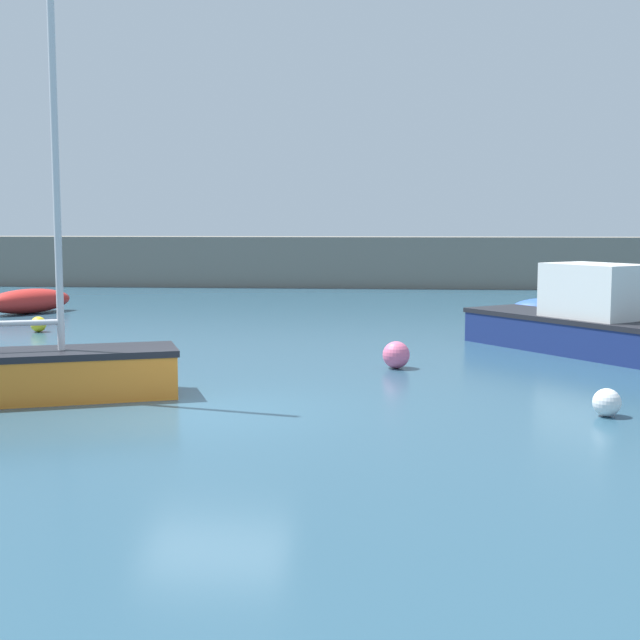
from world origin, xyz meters
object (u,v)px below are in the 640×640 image
mooring_buoy_white (607,402)px  mooring_buoy_yellow (38,324)px  sailboat_tall_mast (62,369)px  fishing_dinghy_green (543,313)px  dinghy_near_pier (586,298)px  cabin_cruiser_white (583,321)px  mooring_buoy_pink (396,355)px  open_tender_yellow (29,301)px

mooring_buoy_white → mooring_buoy_yellow: mooring_buoy_white is taller
sailboat_tall_mast → fishing_dinghy_green: bearing=28.2°
sailboat_tall_mast → fishing_dinghy_green: 15.92m
mooring_buoy_white → mooring_buoy_yellow: size_ratio=1.03×
dinghy_near_pier → cabin_cruiser_white: bearing=-35.4°
mooring_buoy_pink → sailboat_tall_mast: bearing=-147.3°
mooring_buoy_pink → mooring_buoy_yellow: bearing=152.0°
cabin_cruiser_white → fishing_dinghy_green: 5.32m
open_tender_yellow → fishing_dinghy_green: (17.35, -2.64, 0.01)m
mooring_buoy_yellow → dinghy_near_pier: bearing=26.7°
open_tender_yellow → mooring_buoy_yellow: 5.69m
mooring_buoy_yellow → mooring_buoy_white: bearing=-36.0°
open_tender_yellow → fishing_dinghy_green: bearing=-65.6°
open_tender_yellow → mooring_buoy_yellow: bearing=-121.3°
mooring_buoy_pink → mooring_buoy_yellow: 11.83m
sailboat_tall_mast → cabin_cruiser_white: bearing=11.5°
mooring_buoy_pink → mooring_buoy_yellow: mooring_buoy_pink is taller
cabin_cruiser_white → mooring_buoy_pink: (-4.58, -2.73, -0.49)m
open_tender_yellow → dinghy_near_pier: open_tender_yellow is taller
cabin_cruiser_white → mooring_buoy_white: 7.40m
dinghy_near_pier → mooring_buoy_white: size_ratio=4.56×
dinghy_near_pier → sailboat_tall_mast: bearing=-59.2°
sailboat_tall_mast → dinghy_near_pier: 22.46m
fishing_dinghy_green → mooring_buoy_yellow: size_ratio=5.09×
cabin_cruiser_white → dinghy_near_pier: cabin_cruiser_white is taller
dinghy_near_pier → mooring_buoy_yellow: dinghy_near_pier is taller
open_tender_yellow → mooring_buoy_white: size_ratio=7.34×
sailboat_tall_mast → mooring_buoy_white: (9.58, -0.67, -0.30)m
mooring_buoy_yellow → cabin_cruiser_white: bearing=-10.7°
fishing_dinghy_green → mooring_buoy_yellow: fishing_dinghy_green is taller
fishing_dinghy_green → mooring_buoy_pink: 9.19m
mooring_buoy_white → mooring_buoy_pink: bearing=127.5°
mooring_buoy_yellow → fishing_dinghy_green: bearing=9.5°
mooring_buoy_white → sailboat_tall_mast: bearing=176.0°
mooring_buoy_white → mooring_buoy_yellow: 17.23m
dinghy_near_pier → mooring_buoy_yellow: 19.55m
mooring_buoy_white → cabin_cruiser_white: bearing=81.6°
sailboat_tall_mast → fishing_dinghy_green: sailboat_tall_mast is taller
open_tender_yellow → mooring_buoy_white: open_tender_yellow is taller
cabin_cruiser_white → open_tender_yellow: cabin_cruiser_white is taller
fishing_dinghy_green → mooring_buoy_white: bearing=-77.3°
sailboat_tall_mast → mooring_buoy_pink: size_ratio=12.60×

